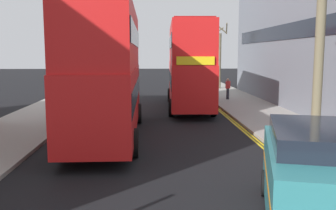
{
  "coord_description": "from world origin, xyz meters",
  "views": [
    {
      "loc": [
        -0.09,
        -2.71,
        3.67
      ],
      "look_at": [
        0.5,
        11.0,
        1.8
      ],
      "focal_mm": 40.55,
      "sensor_mm": 36.0,
      "label": 1
    }
  ],
  "objects_px": {
    "double_decker_bus_away": "(107,68)",
    "pedestrian_far": "(228,88)",
    "taxi_minivan": "(313,177)",
    "double_decker_bus_oncoming": "(189,63)"
  },
  "relations": [
    {
      "from": "double_decker_bus_oncoming",
      "to": "double_decker_bus_away",
      "type": "bearing_deg",
      "value": -116.73
    },
    {
      "from": "taxi_minivan",
      "to": "pedestrian_far",
      "type": "height_order",
      "value": "taxi_minivan"
    },
    {
      "from": "taxi_minivan",
      "to": "double_decker_bus_oncoming",
      "type": "bearing_deg",
      "value": 92.99
    },
    {
      "from": "double_decker_bus_away",
      "to": "double_decker_bus_oncoming",
      "type": "relative_size",
      "value": 1.0
    },
    {
      "from": "double_decker_bus_away",
      "to": "pedestrian_far",
      "type": "xyz_separation_m",
      "value": [
        7.81,
        12.51,
        -2.04
      ]
    },
    {
      "from": "double_decker_bus_away",
      "to": "pedestrian_far",
      "type": "distance_m",
      "value": 14.89
    },
    {
      "from": "taxi_minivan",
      "to": "pedestrian_far",
      "type": "distance_m",
      "value": 21.58
    },
    {
      "from": "taxi_minivan",
      "to": "pedestrian_far",
      "type": "bearing_deg",
      "value": 83.41
    },
    {
      "from": "double_decker_bus_away",
      "to": "pedestrian_far",
      "type": "height_order",
      "value": "double_decker_bus_away"
    },
    {
      "from": "double_decker_bus_oncoming",
      "to": "taxi_minivan",
      "type": "bearing_deg",
      "value": -87.01
    }
  ]
}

